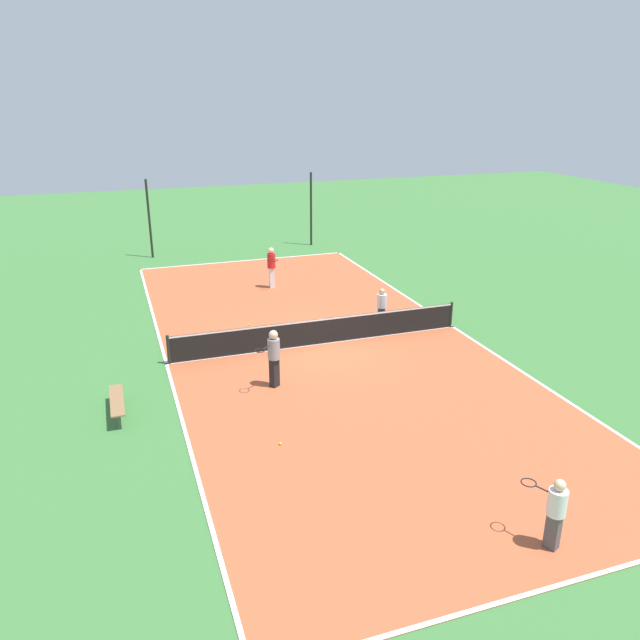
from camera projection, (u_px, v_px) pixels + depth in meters
name	position (u px, v px, depth m)	size (l,w,h in m)	color
ground_plane	(320.00, 344.00, 21.63)	(80.00, 80.00, 0.00)	#3D7538
court_surface	(320.00, 344.00, 21.63)	(10.56, 24.20, 0.02)	#B75633
tennis_net	(320.00, 331.00, 21.46)	(10.36, 0.10, 0.96)	black
bench	(117.00, 401.00, 16.80)	(0.36, 1.93, 0.45)	olive
player_coach_red	(271.00, 265.00, 27.50)	(0.36, 0.94, 1.82)	white
player_baseline_gray	(274.00, 354.00, 18.16)	(0.95, 0.81, 1.77)	black
player_far_white	(382.00, 305.00, 23.00)	(0.51, 0.51, 1.46)	navy
player_near_white	(556.00, 509.00, 11.67)	(0.69, 0.99, 1.51)	#4C4C51
tennis_ball_near_net	(249.00, 324.00, 23.33)	(0.07, 0.07, 0.07)	#CCE033
tennis_ball_left_sideline	(280.00, 444.00, 15.41)	(0.07, 0.07, 0.07)	#CCE033
fence_post_back_left	(149.00, 219.00, 32.35)	(0.12, 0.12, 4.09)	black
fence_post_back_right	(311.00, 209.00, 35.06)	(0.12, 0.12, 4.09)	black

